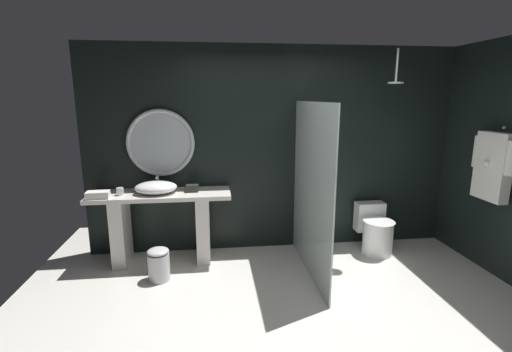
{
  "coord_description": "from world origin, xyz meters",
  "views": [
    {
      "loc": [
        -0.82,
        -2.68,
        1.97
      ],
      "look_at": [
        -0.39,
        0.9,
        1.18
      ],
      "focal_mm": 25.43,
      "sensor_mm": 36.0,
      "label": 1
    }
  ],
  "objects_px": {
    "waste_bin": "(159,264)",
    "tissue_box": "(192,188)",
    "tumbler_cup": "(120,191)",
    "round_wall_mirror": "(161,143)",
    "toilet": "(375,231)",
    "rain_shower_head": "(396,78)",
    "vessel_sink": "(156,187)",
    "folded_hand_towel": "(98,195)",
    "hanging_bathrobe": "(493,164)"
  },
  "relations": [
    {
      "from": "waste_bin",
      "to": "tissue_box",
      "type": "bearing_deg",
      "value": 54.28
    },
    {
      "from": "tumbler_cup",
      "to": "tissue_box",
      "type": "distance_m",
      "value": 0.82
    },
    {
      "from": "round_wall_mirror",
      "to": "toilet",
      "type": "xyz_separation_m",
      "value": [
        2.69,
        -0.29,
        -1.14
      ]
    },
    {
      "from": "rain_shower_head",
      "to": "tumbler_cup",
      "type": "bearing_deg",
      "value": 176.51
    },
    {
      "from": "vessel_sink",
      "to": "tumbler_cup",
      "type": "xyz_separation_m",
      "value": [
        -0.4,
        -0.03,
        -0.03
      ]
    },
    {
      "from": "folded_hand_towel",
      "to": "vessel_sink",
      "type": "bearing_deg",
      "value": 12.81
    },
    {
      "from": "waste_bin",
      "to": "round_wall_mirror",
      "type": "bearing_deg",
      "value": 90.69
    },
    {
      "from": "waste_bin",
      "to": "folded_hand_towel",
      "type": "bearing_deg",
      "value": 153.43
    },
    {
      "from": "tissue_box",
      "to": "rain_shower_head",
      "type": "height_order",
      "value": "rain_shower_head"
    },
    {
      "from": "rain_shower_head",
      "to": "waste_bin",
      "type": "distance_m",
      "value": 3.36
    },
    {
      "from": "tumbler_cup",
      "to": "folded_hand_towel",
      "type": "height_order",
      "value": "tumbler_cup"
    },
    {
      "from": "vessel_sink",
      "to": "folded_hand_towel",
      "type": "relative_size",
      "value": 1.99
    },
    {
      "from": "rain_shower_head",
      "to": "hanging_bathrobe",
      "type": "height_order",
      "value": "rain_shower_head"
    },
    {
      "from": "rain_shower_head",
      "to": "vessel_sink",
      "type": "bearing_deg",
      "value": 175.3
    },
    {
      "from": "tissue_box",
      "to": "toilet",
      "type": "bearing_deg",
      "value": -1.51
    },
    {
      "from": "tissue_box",
      "to": "vessel_sink",
      "type": "bearing_deg",
      "value": -175.94
    },
    {
      "from": "tumbler_cup",
      "to": "round_wall_mirror",
      "type": "relative_size",
      "value": 0.11
    },
    {
      "from": "tissue_box",
      "to": "hanging_bathrobe",
      "type": "distance_m",
      "value": 3.38
    },
    {
      "from": "vessel_sink",
      "to": "round_wall_mirror",
      "type": "relative_size",
      "value": 0.59
    },
    {
      "from": "round_wall_mirror",
      "to": "tissue_box",
      "type": "bearing_deg",
      "value": -31.51
    },
    {
      "from": "round_wall_mirror",
      "to": "waste_bin",
      "type": "xyz_separation_m",
      "value": [
        0.01,
        -0.73,
        -1.24
      ]
    },
    {
      "from": "tissue_box",
      "to": "hanging_bathrobe",
      "type": "height_order",
      "value": "hanging_bathrobe"
    },
    {
      "from": "toilet",
      "to": "rain_shower_head",
      "type": "bearing_deg",
      "value": -84.66
    },
    {
      "from": "toilet",
      "to": "tissue_box",
      "type": "bearing_deg",
      "value": 178.49
    },
    {
      "from": "tumbler_cup",
      "to": "waste_bin",
      "type": "bearing_deg",
      "value": -44.12
    },
    {
      "from": "hanging_bathrobe",
      "to": "waste_bin",
      "type": "relative_size",
      "value": 2.21
    },
    {
      "from": "tissue_box",
      "to": "rain_shower_head",
      "type": "distance_m",
      "value": 2.67
    },
    {
      "from": "toilet",
      "to": "waste_bin",
      "type": "relative_size",
      "value": 1.63
    },
    {
      "from": "tumbler_cup",
      "to": "rain_shower_head",
      "type": "relative_size",
      "value": 0.23
    },
    {
      "from": "rain_shower_head",
      "to": "hanging_bathrobe",
      "type": "relative_size",
      "value": 0.47
    },
    {
      "from": "tissue_box",
      "to": "round_wall_mirror",
      "type": "height_order",
      "value": "round_wall_mirror"
    },
    {
      "from": "vessel_sink",
      "to": "round_wall_mirror",
      "type": "distance_m",
      "value": 0.56
    },
    {
      "from": "vessel_sink",
      "to": "round_wall_mirror",
      "type": "height_order",
      "value": "round_wall_mirror"
    },
    {
      "from": "waste_bin",
      "to": "folded_hand_towel",
      "type": "distance_m",
      "value": 1.03
    },
    {
      "from": "folded_hand_towel",
      "to": "tissue_box",
      "type": "bearing_deg",
      "value": 9.32
    },
    {
      "from": "vessel_sink",
      "to": "tissue_box",
      "type": "height_order",
      "value": "vessel_sink"
    },
    {
      "from": "vessel_sink",
      "to": "tumbler_cup",
      "type": "height_order",
      "value": "vessel_sink"
    },
    {
      "from": "round_wall_mirror",
      "to": "rain_shower_head",
      "type": "height_order",
      "value": "rain_shower_head"
    },
    {
      "from": "tissue_box",
      "to": "hanging_bathrobe",
      "type": "relative_size",
      "value": 0.18
    },
    {
      "from": "round_wall_mirror",
      "to": "hanging_bathrobe",
      "type": "distance_m",
      "value": 3.78
    },
    {
      "from": "hanging_bathrobe",
      "to": "toilet",
      "type": "bearing_deg",
      "value": 145.65
    },
    {
      "from": "round_wall_mirror",
      "to": "toilet",
      "type": "bearing_deg",
      "value": -6.15
    },
    {
      "from": "vessel_sink",
      "to": "hanging_bathrobe",
      "type": "bearing_deg",
      "value": -10.62
    },
    {
      "from": "toilet",
      "to": "folded_hand_towel",
      "type": "height_order",
      "value": "folded_hand_towel"
    },
    {
      "from": "round_wall_mirror",
      "to": "toilet",
      "type": "height_order",
      "value": "round_wall_mirror"
    },
    {
      "from": "tissue_box",
      "to": "folded_hand_towel",
      "type": "height_order",
      "value": "tissue_box"
    },
    {
      "from": "hanging_bathrobe",
      "to": "toilet",
      "type": "xyz_separation_m",
      "value": [
        -0.97,
        0.66,
        -0.97
      ]
    },
    {
      "from": "tumbler_cup",
      "to": "toilet",
      "type": "distance_m",
      "value": 3.19
    },
    {
      "from": "vessel_sink",
      "to": "toilet",
      "type": "bearing_deg",
      "value": -0.66
    },
    {
      "from": "tumbler_cup",
      "to": "waste_bin",
      "type": "xyz_separation_m",
      "value": [
        0.46,
        -0.44,
        -0.72
      ]
    }
  ]
}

